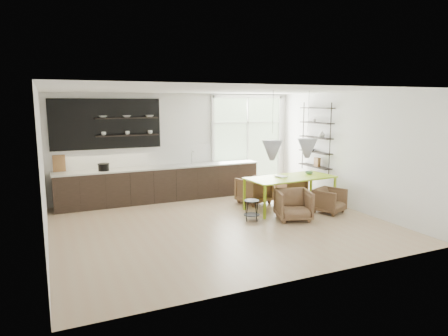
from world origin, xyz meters
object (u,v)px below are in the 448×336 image
at_px(dining_table, 290,179).
at_px(armchair_front_right, 330,201).
at_px(armchair_front_left, 293,205).
at_px(armchair_back_right, 291,187).
at_px(armchair_back_left, 254,190).
at_px(wire_stool, 252,207).

relative_size(dining_table, armchair_front_right, 3.51).
distance_m(armchair_front_left, armchair_front_right, 1.15).
height_order(dining_table, armchair_back_right, dining_table).
xyz_separation_m(armchair_back_left, armchair_back_right, (1.22, 0.07, -0.03)).
bearing_deg(armchair_front_left, armchair_back_left, 111.04).
xyz_separation_m(armchair_back_left, armchair_front_left, (0.10, -1.71, 0.00)).
height_order(dining_table, armchair_front_right, dining_table).
relative_size(armchair_front_left, wire_stool, 1.65).
relative_size(armchair_back_right, wire_stool, 1.51).
relative_size(armchair_back_left, wire_stool, 1.64).
relative_size(armchair_front_left, armchair_front_right, 1.17).
distance_m(armchair_back_left, armchair_back_right, 1.22).
relative_size(armchair_back_right, armchair_front_left, 0.92).
relative_size(dining_table, wire_stool, 4.95).
bearing_deg(armchair_front_right, armchair_back_left, 104.54).
bearing_deg(armchair_back_left, wire_stool, 45.53).
bearing_deg(armchair_front_left, dining_table, 78.90).
relative_size(dining_table, armchair_front_left, 3.00).
height_order(armchair_front_right, wire_stool, armchair_front_right).
bearing_deg(wire_stool, armchair_back_left, 60.01).
xyz_separation_m(armchair_front_left, wire_stool, (-0.89, 0.35, -0.05)).
distance_m(dining_table, armchair_back_left, 1.12).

